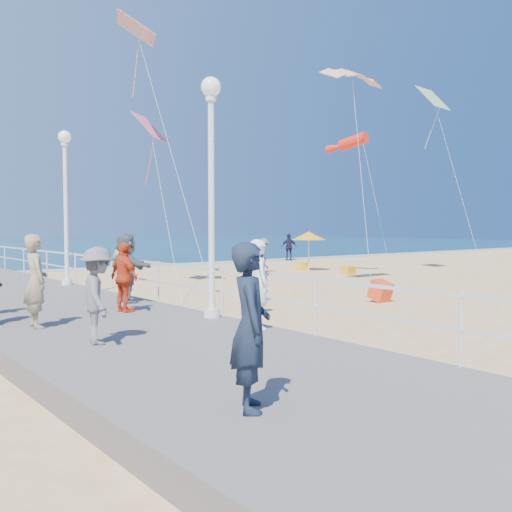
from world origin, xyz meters
TOP-DOWN VIEW (x-y plane):
  - ground at (0.00, 0.00)m, footprint 160.00×160.00m
  - surf_line at (0.00, 20.50)m, footprint 160.00×1.20m
  - boardwalk at (-7.50, 0.00)m, footprint 5.00×44.00m
  - railing at (-5.05, 0.00)m, footprint 0.05×42.00m
  - lamp_post_mid at (-5.35, 0.00)m, footprint 0.44×0.44m
  - lamp_post_far at (-5.35, 9.00)m, footprint 0.44×0.44m
  - woman_holding_toddler at (-5.40, -1.77)m, footprint 0.65×0.77m
  - toddler_held at (-5.25, -1.62)m, footprint 0.42×0.47m
  - spectator_0 at (-8.62, -5.62)m, footprint 0.74×0.82m
  - spectator_2 at (-8.50, -1.16)m, footprint 0.92×1.23m
  - spectator_3 at (-6.56, 1.91)m, footprint 0.55×1.02m
  - spectator_5 at (-5.73, 3.50)m, footprint 0.65×1.75m
  - spectator_6 at (-8.85, 1.11)m, footprint 0.48×0.70m
  - beach_walker_a at (6.32, 12.46)m, footprint 1.28×1.31m
  - beach_walker_b at (14.33, 19.48)m, footprint 1.18×0.96m
  - beach_walker_c at (-0.64, 14.73)m, footprint 1.04×1.03m
  - box_kite at (1.97, 1.20)m, footprint 0.56×0.72m
  - beach_umbrella at (9.05, 11.95)m, footprint 1.90×1.90m
  - beach_chair_left at (8.94, 12.35)m, footprint 0.55×0.55m
  - beach_chair_right at (9.02, 9.03)m, footprint 0.55×0.55m
  - kite_parafoil at (4.47, 4.74)m, footprint 2.83×0.94m
  - kite_windsock at (8.83, 8.59)m, footprint 0.97×2.48m
  - kite_diamond_pink at (-1.68, 9.76)m, footprint 1.75×1.69m
  - kite_diamond_multi at (12.70, 6.75)m, footprint 1.71×1.27m
  - kite_diamond_redwhite at (-3.03, 8.20)m, footprint 1.79×1.89m

SIDE VIEW (x-z plane):
  - ground at x=0.00m, z-range 0.00..0.00m
  - surf_line at x=0.00m, z-range 0.01..0.05m
  - boardwalk at x=-7.50m, z-range 0.00..0.40m
  - beach_chair_left at x=8.94m, z-range 0.00..0.40m
  - beach_chair_right at x=9.02m, z-range 0.00..0.40m
  - box_kite at x=1.97m, z-range -0.07..0.67m
  - beach_walker_a at x=6.32m, z-range 0.00..1.80m
  - beach_walker_c at x=-0.64m, z-range 0.00..1.81m
  - beach_walker_b at x=14.33m, z-range 0.00..1.88m
  - spectator_3 at x=-6.56m, z-range 0.40..2.05m
  - spectator_2 at x=-8.50m, z-range 0.40..2.09m
  - railing at x=-5.05m, z-range 0.98..1.53m
  - woman_holding_toddler at x=-5.40m, z-range 0.40..2.18m
  - spectator_5 at x=-5.73m, z-range 0.40..2.26m
  - spectator_0 at x=-8.62m, z-range 0.40..2.27m
  - spectator_6 at x=-8.85m, z-range 0.40..2.28m
  - toddler_held at x=-5.25m, z-range 1.25..2.04m
  - beach_umbrella at x=9.05m, z-range 0.84..2.98m
  - lamp_post_mid at x=-5.35m, z-range 1.00..6.32m
  - lamp_post_far at x=-5.35m, z-range 1.00..6.32m
  - kite_diamond_pink at x=-1.68m, z-range 5.78..6.85m
  - kite_windsock at x=8.83m, z-range 6.06..7.10m
  - kite_parafoil at x=4.47m, z-range 8.08..8.73m
  - kite_diamond_multi at x=12.70m, z-range 8.31..9.50m
  - kite_diamond_redwhite at x=-3.03m, z-range 9.03..9.82m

